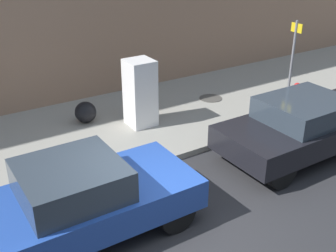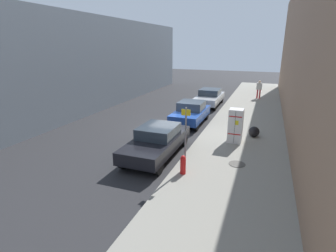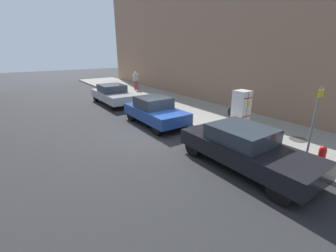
{
  "view_description": "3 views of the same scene",
  "coord_description": "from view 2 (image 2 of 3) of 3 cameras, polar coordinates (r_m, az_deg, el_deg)",
  "views": [
    {
      "loc": [
        5.11,
        -3.28,
        4.92
      ],
      "look_at": [
        -1.79,
        1.14,
        1.05
      ],
      "focal_mm": 45.0,
      "sensor_mm": 36.0,
      "label": 1
    },
    {
      "loc": [
        -5.2,
        14.87,
        5.0
      ],
      "look_at": [
        -0.7,
        2.99,
        1.06
      ],
      "focal_mm": 28.0,
      "sensor_mm": 36.0,
      "label": 2
    },
    {
      "loc": [
        5.3,
        8.47,
        3.8
      ],
      "look_at": [
        0.2,
        1.13,
        0.75
      ],
      "focal_mm": 24.0,
      "sensor_mm": 36.0,
      "label": 3
    }
  ],
  "objects": [
    {
      "name": "building_facade_near",
      "position": [
        15.01,
        29.71,
        13.86
      ],
      "size": [
        1.65,
        39.6,
        9.37
      ],
      "primitive_type": "cube",
      "color": "#937056",
      "rests_on": "ground"
    },
    {
      "name": "parked_hatchback_blue",
      "position": [
        17.34,
        4.96,
        2.96
      ],
      "size": [
        1.79,
        3.94,
        1.45
      ],
      "color": "#23479E",
      "rests_on": "ground"
    },
    {
      "name": "building_facade_across",
      "position": [
        19.97,
        -21.4,
        11.98
      ],
      "size": [
        2.34,
        37.4,
        7.14
      ],
      "primitive_type": "cube",
      "color": "slate",
      "rests_on": "ground"
    },
    {
      "name": "pedestrian_walking_far",
      "position": [
        26.2,
        19.22,
        7.8
      ],
      "size": [
        0.49,
        0.23,
        1.69
      ],
      "rotation": [
        0.0,
        0.0,
        4.05
      ],
      "color": "#B73338",
      "rests_on": "sidewalk_slab"
    },
    {
      "name": "ground_plane",
      "position": [
        16.53,
        1.41,
        -0.38
      ],
      "size": [
        80.0,
        80.0,
        0.0
      ],
      "primitive_type": "plane",
      "color": "#28282B"
    },
    {
      "name": "manhole_cover",
      "position": [
        11.62,
        14.8,
        -8.02
      ],
      "size": [
        0.7,
        0.7,
        0.02
      ],
      "primitive_type": "cylinder",
      "color": "#47443F",
      "rests_on": "sidewalk_slab"
    },
    {
      "name": "trash_bag",
      "position": [
        15.14,
        18.21,
        -1.18
      ],
      "size": [
        0.58,
        0.58,
        0.58
      ],
      "primitive_type": "sphere",
      "color": "black",
      "rests_on": "sidewalk_slab"
    },
    {
      "name": "fire_hydrant",
      "position": [
        10.34,
        3.3,
        -8.34
      ],
      "size": [
        0.22,
        0.22,
        0.76
      ],
      "color": "red",
      "rests_on": "sidewalk_slab"
    },
    {
      "name": "parked_sedan_silver",
      "position": [
        22.85,
        9.0,
        6.25
      ],
      "size": [
        1.86,
        4.46,
        1.4
      ],
      "color": "silver",
      "rests_on": "ground"
    },
    {
      "name": "sidewalk_slab",
      "position": [
        15.69,
        16.04,
        -1.75
      ],
      "size": [
        4.53,
        44.0,
        0.15
      ],
      "primitive_type": "cube",
      "color": "gray",
      "rests_on": "ground"
    },
    {
      "name": "discarded_refrigerator",
      "position": [
        13.88,
        14.48,
        0.06
      ],
      "size": [
        0.7,
        0.69,
        1.76
      ],
      "color": "white",
      "rests_on": "sidewalk_slab"
    },
    {
      "name": "street_sign_post",
      "position": [
        10.32,
        3.85,
        -2.07
      ],
      "size": [
        0.36,
        0.07,
        2.58
      ],
      "color": "slate",
      "rests_on": "sidewalk_slab"
    },
    {
      "name": "parked_sedan_dark",
      "position": [
        12.24,
        -2.38,
        -3.19
      ],
      "size": [
        1.84,
        4.61,
        1.4
      ],
      "color": "black",
      "rests_on": "ground"
    }
  ]
}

